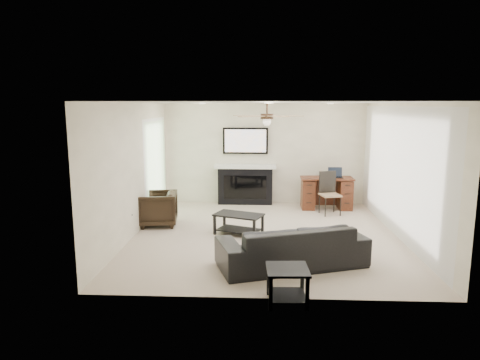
# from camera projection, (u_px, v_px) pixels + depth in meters

# --- Properties ---
(room_shell) EXTENTS (5.50, 5.54, 2.52)m
(room_shell) POSITION_uv_depth(u_px,v_px,m) (277.00, 147.00, 7.98)
(room_shell) COLOR beige
(room_shell) RESTS_ON ground
(sofa) EXTENTS (2.41, 1.55, 0.66)m
(sofa) POSITION_uv_depth(u_px,v_px,m) (292.00, 245.00, 6.57)
(sofa) COLOR black
(sofa) RESTS_ON ground
(armchair) EXTENTS (0.86, 0.85, 0.70)m
(armchair) POSITION_uv_depth(u_px,v_px,m) (158.00, 209.00, 8.79)
(armchair) COLOR black
(armchair) RESTS_ON ground
(coffee_table) EXTENTS (1.02, 0.80, 0.40)m
(coffee_table) POSITION_uv_depth(u_px,v_px,m) (239.00, 224.00, 8.20)
(coffee_table) COLOR black
(coffee_table) RESTS_ON ground
(end_table_near) EXTENTS (0.54, 0.54, 0.45)m
(end_table_near) POSITION_uv_depth(u_px,v_px,m) (287.00, 285.00, 5.36)
(end_table_near) COLOR black
(end_table_near) RESTS_ON ground
(end_table_left) EXTENTS (0.55, 0.55, 0.45)m
(end_table_left) POSITION_uv_depth(u_px,v_px,m) (115.00, 229.00, 7.81)
(end_table_left) COLOR black
(end_table_left) RESTS_ON ground
(fireplace_unit) EXTENTS (1.52, 0.34, 1.91)m
(fireplace_unit) POSITION_uv_depth(u_px,v_px,m) (245.00, 166.00, 10.60)
(fireplace_unit) COLOR black
(fireplace_unit) RESTS_ON ground
(desk) EXTENTS (1.22, 0.56, 0.76)m
(desk) POSITION_uv_depth(u_px,v_px,m) (326.00, 193.00, 10.21)
(desk) COLOR #36140D
(desk) RESTS_ON ground
(desk_chair) EXTENTS (0.51, 0.53, 0.97)m
(desk_chair) POSITION_uv_depth(u_px,v_px,m) (330.00, 194.00, 9.65)
(desk_chair) COLOR black
(desk_chair) RESTS_ON ground
(laptop) EXTENTS (0.33, 0.24, 0.23)m
(laptop) POSITION_uv_depth(u_px,v_px,m) (336.00, 173.00, 10.09)
(laptop) COLOR black
(laptop) RESTS_ON desk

